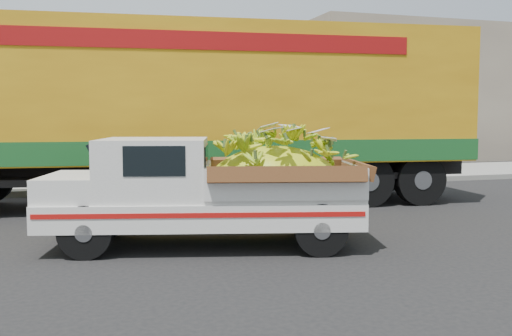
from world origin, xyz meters
name	(u,v)px	position (x,y,z in m)	size (l,w,h in m)	color
ground	(248,243)	(0.00, 0.00, 0.00)	(100.00, 100.00, 0.00)	black
curb	(177,188)	(0.00, 6.47, 0.07)	(60.00, 0.25, 0.15)	gray
sidewalk	(165,180)	(0.00, 8.57, 0.07)	(60.00, 4.00, 0.14)	gray
building_right	(438,94)	(14.00, 15.47, 3.00)	(14.00, 6.00, 6.00)	gray
pickup_truck	(227,188)	(-0.33, -0.06, 0.85)	(4.76, 2.69, 1.58)	black
semi_trailer	(198,106)	(0.07, 4.01, 2.12)	(12.04, 3.69, 3.80)	black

